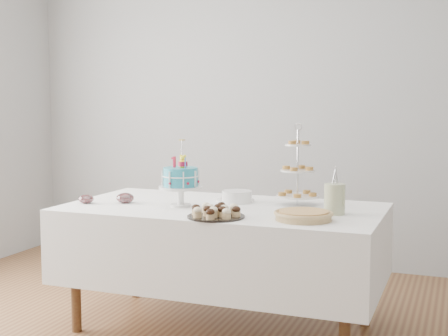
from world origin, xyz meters
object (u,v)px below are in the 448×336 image
at_px(pastry_plate, 235,199).
at_px(jam_bowl_b, 125,198).
at_px(table, 223,243).
at_px(cupcake_tray, 216,211).
at_px(birthday_cake, 181,188).
at_px(tiered_stand, 298,171).
at_px(pie, 303,215).
at_px(jam_bowl_a, 86,199).
at_px(plate_stack, 237,197).
at_px(utensil_pitcher, 335,198).

xyz_separation_m(pastry_plate, jam_bowl_b, (-0.62, -0.31, 0.02)).
bearing_deg(pastry_plate, jam_bowl_b, -153.30).
xyz_separation_m(table, cupcake_tray, (0.10, -0.36, 0.26)).
height_order(birthday_cake, tiered_stand, tiered_stand).
bearing_deg(pie, jam_bowl_a, 177.68).
bearing_deg(plate_stack, table, -100.25).
distance_m(birthday_cake, jam_bowl_a, 0.62).
height_order(cupcake_tray, utensil_pitcher, utensil_pitcher).
bearing_deg(pie, utensil_pitcher, 62.81).
xyz_separation_m(tiered_stand, plate_stack, (-0.38, -0.04, -0.17)).
distance_m(birthday_cake, utensil_pitcher, 0.93).
xyz_separation_m(cupcake_tray, utensil_pitcher, (0.59, 0.34, 0.06)).
bearing_deg(pie, table, 155.12).
relative_size(table, pastry_plate, 7.94).
relative_size(table, birthday_cake, 4.71).
bearing_deg(jam_bowl_a, jam_bowl_b, 24.31).
xyz_separation_m(jam_bowl_a, jam_bowl_b, (0.22, 0.10, 0.00)).
bearing_deg(jam_bowl_a, plate_stack, 23.39).
xyz_separation_m(tiered_stand, jam_bowl_a, (-1.25, -0.42, -0.18)).
bearing_deg(pastry_plate, birthday_cake, -128.12).
distance_m(pastry_plate, utensil_pitcher, 0.73).
distance_m(pastry_plate, jam_bowl_a, 0.94).
xyz_separation_m(table, tiered_stand, (0.41, 0.21, 0.44)).
distance_m(birthday_cake, pastry_plate, 0.40).
distance_m(cupcake_tray, utensil_pitcher, 0.68).
distance_m(table, pastry_plate, 0.32).
bearing_deg(birthday_cake, plate_stack, 56.40).
relative_size(cupcake_tray, plate_stack, 1.67).
height_order(tiered_stand, jam_bowl_b, tiered_stand).
xyz_separation_m(jam_bowl_b, utensil_pitcher, (1.31, 0.08, 0.06)).
distance_m(tiered_stand, utensil_pitcher, 0.38).
bearing_deg(pie, plate_stack, 141.08).
distance_m(pie, tiered_stand, 0.53).
xyz_separation_m(tiered_stand, jam_bowl_b, (-1.03, -0.32, -0.18)).
distance_m(birthday_cake, cupcake_tray, 0.43).
distance_m(plate_stack, jam_bowl_a, 0.95).
relative_size(birthday_cake, utensil_pitcher, 1.53).
bearing_deg(cupcake_tray, utensil_pitcher, 29.70).
height_order(plate_stack, pastry_plate, plate_stack).
distance_m(table, pie, 0.68).
xyz_separation_m(table, utensil_pitcher, (0.69, -0.03, 0.32)).
bearing_deg(jam_bowl_b, jam_bowl_a, -155.69).
height_order(table, plate_stack, plate_stack).
bearing_deg(jam_bowl_a, tiered_stand, 18.40).
distance_m(pie, jam_bowl_a, 1.41).
bearing_deg(table, cupcake_tray, -74.54).
bearing_deg(plate_stack, pastry_plate, 122.72).
distance_m(tiered_stand, jam_bowl_a, 1.33).
xyz_separation_m(pie, plate_stack, (-0.54, 0.43, 0.01)).
relative_size(cupcake_tray, jam_bowl_a, 3.36).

